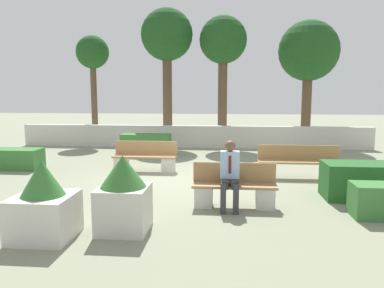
{
  "coord_description": "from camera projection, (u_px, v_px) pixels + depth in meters",
  "views": [
    {
      "loc": [
        1.4,
        -9.55,
        2.31
      ],
      "look_at": [
        0.47,
        0.5,
        0.9
      ],
      "focal_mm": 35.0,
      "sensor_mm": 36.0,
      "label": 1
    }
  ],
  "objects": [
    {
      "name": "tree_leftmost",
      "position": [
        93.0,
        56.0,
        17.01
      ],
      "size": [
        1.49,
        1.49,
        4.85
      ],
      "color": "brown",
      "rests_on": "ground_plane"
    },
    {
      "name": "tree_rightmost",
      "position": [
        309.0,
        53.0,
        16.3
      ],
      "size": [
        2.62,
        2.62,
        5.4
      ],
      "color": "brown",
      "rests_on": "ground_plane"
    },
    {
      "name": "hedge_block_near_left",
      "position": [
        358.0,
        181.0,
        8.12
      ],
      "size": [
        1.46,
        0.88,
        0.78
      ],
      "color": "#286028",
      "rests_on": "ground_plane"
    },
    {
      "name": "bench_front",
      "position": [
        234.0,
        191.0,
        7.56
      ],
      "size": [
        1.69,
        0.49,
        0.87
      ],
      "color": "#A37A4C",
      "rests_on": "ground_plane"
    },
    {
      "name": "hedge_block_near_right",
      "position": [
        146.0,
        145.0,
        13.7
      ],
      "size": [
        1.79,
        0.66,
        0.78
      ],
      "color": "#3D7A38",
      "rests_on": "ground_plane"
    },
    {
      "name": "tree_center_left",
      "position": [
        167.0,
        38.0,
        16.61
      ],
      "size": [
        2.31,
        2.31,
        5.98
      ],
      "color": "brown",
      "rests_on": "ground_plane"
    },
    {
      "name": "planter_corner_right",
      "position": [
        124.0,
        195.0,
        6.19
      ],
      "size": [
        0.82,
        0.82,
        1.29
      ],
      "color": "beige",
      "rests_on": "ground_plane"
    },
    {
      "name": "ground_plane",
      "position": [
        172.0,
        180.0,
        9.87
      ],
      "size": [
        60.0,
        60.0,
        0.0
      ],
      "primitive_type": "plane",
      "color": "gray"
    },
    {
      "name": "tree_center_right",
      "position": [
        223.0,
        44.0,
        16.36
      ],
      "size": [
        2.08,
        2.08,
        5.61
      ],
      "color": "brown",
      "rests_on": "ground_plane"
    },
    {
      "name": "person_seated_man",
      "position": [
        230.0,
        171.0,
        7.37
      ],
      "size": [
        0.38,
        0.63,
        1.36
      ],
      "color": "#333338",
      "rests_on": "ground_plane"
    },
    {
      "name": "bench_right_side",
      "position": [
        299.0,
        165.0,
        10.08
      ],
      "size": [
        2.2,
        0.48,
        0.87
      ],
      "rotation": [
        0.0,
        0.0,
        -0.17
      ],
      "color": "#A37A4C",
      "rests_on": "ground_plane"
    },
    {
      "name": "planter_corner_left",
      "position": [
        44.0,
        205.0,
        5.9
      ],
      "size": [
        0.92,
        0.92,
        1.26
      ],
      "color": "beige",
      "rests_on": "ground_plane"
    },
    {
      "name": "bench_left_side",
      "position": [
        145.0,
        160.0,
        10.95
      ],
      "size": [
        1.86,
        0.48,
        0.87
      ],
      "rotation": [
        0.0,
        0.0,
        -0.02
      ],
      "color": "#A37A4C",
      "rests_on": "ground_plane"
    },
    {
      "name": "perimeter_wall",
      "position": [
        193.0,
        136.0,
        15.67
      ],
      "size": [
        14.6,
        0.3,
        0.91
      ],
      "color": "beige",
      "rests_on": "ground_plane"
    },
    {
      "name": "hedge_block_mid_right",
      "position": [
        11.0,
        159.0,
        11.31
      ],
      "size": [
        1.79,
        0.74,
        0.61
      ],
      "color": "#3D7A38",
      "rests_on": "ground_plane"
    }
  ]
}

